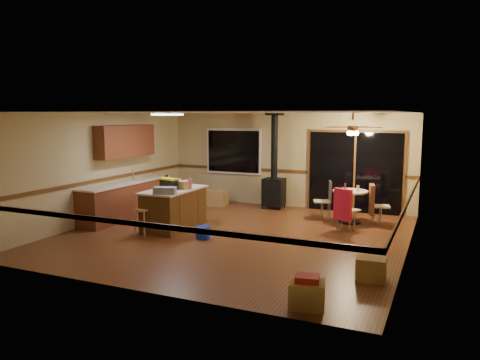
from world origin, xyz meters
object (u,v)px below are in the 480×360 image
Objects in this scene: chair_left at (327,196)px; toolbox_grey at (165,190)px; chair_right at (373,200)px; box_corner_b at (371,269)px; wood_stove at (274,182)px; chair_near at (344,204)px; bar_stool at (143,222)px; box_corner_a at (307,294)px; dining_table at (350,201)px; box_under_window at (217,198)px; blue_bucket at (203,232)px; toolbox_black at (169,185)px; kitchen_island at (174,208)px.

toolbox_grey is at bearing -133.66° from chair_left.
chair_right reaches higher than box_corner_b.
chair_near is (2.26, -1.77, -0.13)m from wood_stove.
chair_near reaches higher than bar_stool.
chair_near is at bearing 109.47° from box_corner_b.
box_corner_b is (3.30, -4.71, -0.55)m from wood_stove.
box_corner_b is at bearing 66.18° from box_corner_a.
chair_right is (0.52, 0.01, 0.07)m from dining_table.
chair_right reaches higher than bar_stool.
blue_bucket is at bearing -67.79° from box_under_window.
chair_left is 3.33m from box_under_window.
bar_stool is 1.22× the size of box_corner_a.
toolbox_black is at bearing 114.63° from toolbox_grey.
bar_stool is 4.38m from chair_near.
chair_right is (4.36, 2.94, 0.31)m from bar_stool.
toolbox_black is 1.26× the size of blue_bucket.
kitchen_island is 0.57m from toolbox_black.
kitchen_island is at bearing 142.23° from box_corner_a.
chair_left is 1.10× the size of box_corner_a.
wood_stove is 3.66m from blue_bucket.
wood_stove is at bearing 161.97° from chair_right.
chair_right is (3.03, 2.69, 0.47)m from blue_bucket.
toolbox_grey is at bearing -65.37° from toolbox_black.
chair_left is (1.91, 2.82, 0.46)m from blue_bucket.
kitchen_island is 3.79× the size of box_corner_b.
chair_right is at bearing -18.03° from wood_stove.
box_under_window is at bearing 96.66° from kitchen_island.
kitchen_island is 2.94× the size of bar_stool.
toolbox_black reaches higher than box_corner_a.
chair_left is 1.16× the size of box_corner_b.
dining_table is (3.62, 2.22, -0.48)m from toolbox_black.
blue_bucket is 0.66× the size of box_corner_a.
blue_bucket is (-0.27, -3.60, -0.60)m from wood_stove.
toolbox_grey reaches higher than chair_right.
blue_bucket is (0.86, 0.08, -0.84)m from toolbox_grey.
chair_left is at bearing -25.24° from wood_stove.
chair_right is 4.45m from box_under_window.
chair_right is at bearing 41.63° from blue_bucket.
blue_bucket is 3.70m from dining_table.
toolbox_black is at bearing 73.21° from bar_stool.
kitchen_island is 3.26× the size of chair_left.
toolbox_black is 5.00m from box_corner_b.
box_under_window is at bearing 112.21° from blue_bucket.
chair_near is 1.49× the size of box_corner_a.
kitchen_island is 1.21m from blue_bucket.
bar_stool is 1.84× the size of blue_bucket.
box_corner_b is at bearing -82.03° from chair_right.
chair_near is at bearing 29.34° from toolbox_grey.
toolbox_grey is 0.66× the size of chair_right.
bar_stool is at bearing -110.06° from kitchen_island.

